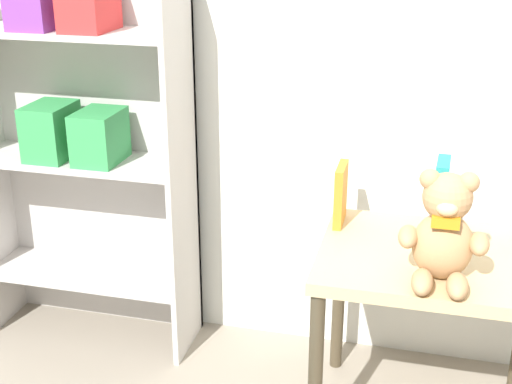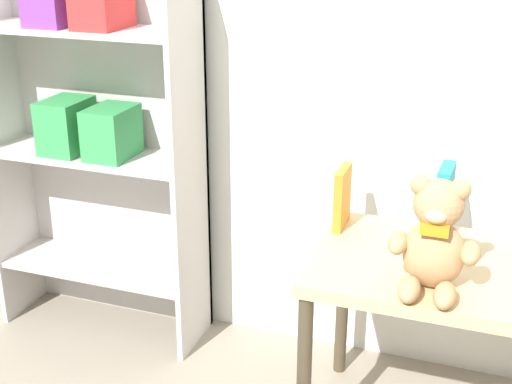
{
  "view_description": "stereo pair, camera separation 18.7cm",
  "coord_description": "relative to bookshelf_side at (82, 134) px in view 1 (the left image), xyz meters",
  "views": [
    {
      "loc": [
        0.18,
        -0.68,
        1.45
      ],
      "look_at": [
        -0.29,
        1.19,
        0.68
      ],
      "focal_mm": 50.0,
      "sensor_mm": 36.0,
      "label": 1
    },
    {
      "loc": [
        0.36,
        -0.62,
        1.45
      ],
      "look_at": [
        -0.29,
        1.19,
        0.68
      ],
      "focal_mm": 50.0,
      "sensor_mm": 36.0,
      "label": 2
    }
  ],
  "objects": [
    {
      "name": "book_standing_teal",
      "position": [
        1.18,
        -0.08,
        -0.07
      ],
      "size": [
        0.04,
        0.13,
        0.21
      ],
      "primitive_type": "cube",
      "rotation": [
        0.0,
        0.0,
        -0.04
      ],
      "color": "teal",
      "rests_on": "display_table"
    },
    {
      "name": "teddy_bear",
      "position": [
        1.19,
        -0.4,
        -0.05
      ],
      "size": [
        0.22,
        0.2,
        0.29
      ],
      "color": "tan",
      "rests_on": "display_table"
    },
    {
      "name": "book_standing_orange",
      "position": [
        0.89,
        -0.11,
        -0.09
      ],
      "size": [
        0.03,
        0.13,
        0.18
      ],
      "primitive_type": "cube",
      "rotation": [
        0.0,
        0.0,
        0.01
      ],
      "color": "orange",
      "rests_on": "display_table"
    },
    {
      "name": "bookshelf_side",
      "position": [
        0.0,
        0.0,
        0.0
      ],
      "size": [
        0.74,
        0.27,
        1.33
      ],
      "color": "#BCB7B2",
      "rests_on": "ground_plane"
    },
    {
      "name": "display_table",
      "position": [
        1.18,
        -0.25,
        -0.26
      ],
      "size": [
        0.63,
        0.51,
        0.57
      ],
      "color": "tan",
      "rests_on": "ground_plane"
    }
  ]
}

